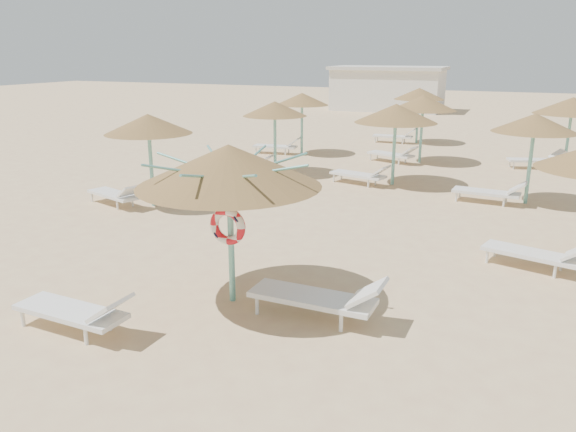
% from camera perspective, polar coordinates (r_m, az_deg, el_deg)
% --- Properties ---
extents(ground, '(120.00, 120.00, 0.00)m').
position_cam_1_polar(ground, '(9.87, -4.37, -9.77)').
color(ground, '#D9BC84').
rests_on(ground, ground).
extents(main_palapa, '(3.18, 3.18, 2.85)m').
position_cam_1_polar(main_palapa, '(9.57, -6.04, 5.05)').
color(main_palapa, '#68B5A9').
rests_on(main_palapa, ground).
extents(lounger_main_a, '(2.12, 0.73, 0.76)m').
position_cam_1_polar(lounger_main_a, '(9.68, -20.67, -9.03)').
color(lounger_main_a, white).
rests_on(lounger_main_a, ground).
extents(lounger_main_b, '(2.31, 0.74, 0.83)m').
position_cam_1_polar(lounger_main_b, '(9.48, 3.34, -8.22)').
color(lounger_main_b, white).
rests_on(lounger_main_b, ground).
extents(palapa_field, '(21.22, 17.83, 2.70)m').
position_cam_1_polar(palapa_field, '(18.90, 19.96, 9.22)').
color(palapa_field, '#68B5A9').
rests_on(palapa_field, ground).
extents(service_hut, '(8.40, 4.40, 3.25)m').
position_cam_1_polar(service_hut, '(44.09, 10.09, 12.65)').
color(service_hut, silver).
rests_on(service_hut, ground).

